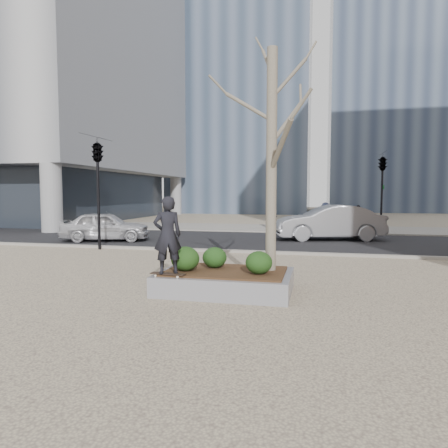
% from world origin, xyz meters
% --- Properties ---
extents(ground, '(120.00, 120.00, 0.00)m').
position_xyz_m(ground, '(0.00, 0.00, 0.00)').
color(ground, '#BCAF8A').
rests_on(ground, ground).
extents(street, '(60.00, 8.00, 0.02)m').
position_xyz_m(street, '(0.00, 10.00, 0.01)').
color(street, black).
rests_on(street, ground).
extents(far_sidewalk, '(60.00, 6.00, 0.02)m').
position_xyz_m(far_sidewalk, '(0.00, 17.00, 0.01)').
color(far_sidewalk, gray).
rests_on(far_sidewalk, ground).
extents(planter, '(3.00, 2.00, 0.45)m').
position_xyz_m(planter, '(1.00, 0.00, 0.23)').
color(planter, gray).
rests_on(planter, ground).
extents(planter_mulch, '(2.70, 1.70, 0.04)m').
position_xyz_m(planter_mulch, '(1.00, 0.00, 0.47)').
color(planter_mulch, '#382314').
rests_on(planter_mulch, planter).
extents(sycamore_tree, '(2.80, 2.80, 6.60)m').
position_xyz_m(sycamore_tree, '(2.00, 0.30, 3.79)').
color(sycamore_tree, gray).
rests_on(sycamore_tree, planter_mulch).
extents(shrub_left, '(0.65, 0.65, 0.55)m').
position_xyz_m(shrub_left, '(0.12, -0.26, 0.77)').
color(shrub_left, '#143310').
rests_on(shrub_left, planter_mulch).
extents(shrub_middle, '(0.58, 0.58, 0.49)m').
position_xyz_m(shrub_middle, '(0.68, 0.26, 0.73)').
color(shrub_middle, '#133D14').
rests_on(shrub_middle, planter_mulch).
extents(shrub_right, '(0.59, 0.59, 0.50)m').
position_xyz_m(shrub_right, '(1.81, -0.24, 0.74)').
color(shrub_right, '#153510').
rests_on(shrub_right, planter_mulch).
extents(skateboard, '(0.79, 0.26, 0.08)m').
position_xyz_m(skateboard, '(-0.10, -0.79, 0.49)').
color(skateboard, black).
rests_on(skateboard, planter).
extents(skateboarder, '(0.73, 0.65, 1.67)m').
position_xyz_m(skateboarder, '(-0.10, -0.79, 1.36)').
color(skateboarder, black).
rests_on(skateboarder, skateboard).
extents(police_car, '(4.35, 2.73, 1.38)m').
position_xyz_m(police_car, '(-6.68, 8.17, 0.71)').
color(police_car, silver).
rests_on(police_car, street).
extents(car_silver, '(5.38, 2.99, 1.68)m').
position_xyz_m(car_silver, '(3.60, 10.99, 0.86)').
color(car_silver, '#93959B').
rests_on(car_silver, street).
extents(pedestrian_a, '(0.85, 0.96, 1.65)m').
position_xyz_m(pedestrian_a, '(0.30, 17.07, 0.85)').
color(pedestrian_a, black).
rests_on(pedestrian_a, far_sidewalk).
extents(pedestrian_b, '(0.96, 1.23, 1.67)m').
position_xyz_m(pedestrian_b, '(3.57, 17.50, 0.86)').
color(pedestrian_b, '#364062').
rests_on(pedestrian_b, far_sidewalk).
extents(pedestrian_c, '(0.94, 0.43, 1.57)m').
position_xyz_m(pedestrian_c, '(5.35, 15.08, 0.81)').
color(pedestrian_c, black).
rests_on(pedestrian_c, far_sidewalk).
extents(traffic_light_near, '(0.60, 2.48, 4.50)m').
position_xyz_m(traffic_light_near, '(-5.50, 5.60, 2.25)').
color(traffic_light_near, black).
rests_on(traffic_light_near, ground).
extents(traffic_light_far, '(0.60, 2.48, 4.50)m').
position_xyz_m(traffic_light_far, '(6.50, 14.60, 2.25)').
color(traffic_light_far, black).
rests_on(traffic_light_far, ground).
extents(building_glass_a, '(16.00, 16.00, 45.00)m').
position_xyz_m(building_glass_a, '(-6.00, 42.00, 22.50)').
color(building_glass_a, slate).
rests_on(building_glass_a, ground).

